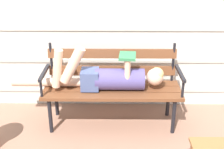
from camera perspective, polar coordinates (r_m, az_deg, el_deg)
ground_plane at (r=3.61m, az=-0.01°, el=-9.71°), size 12.00×12.00×0.00m
house_siding at (r=3.66m, az=0.08°, el=11.84°), size 5.48×0.08×2.47m
park_bench at (r=3.48m, az=0.01°, el=-1.55°), size 1.57×0.51×0.93m
reclining_person at (r=3.37m, az=-1.01°, el=-0.45°), size 1.73×0.26×0.53m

